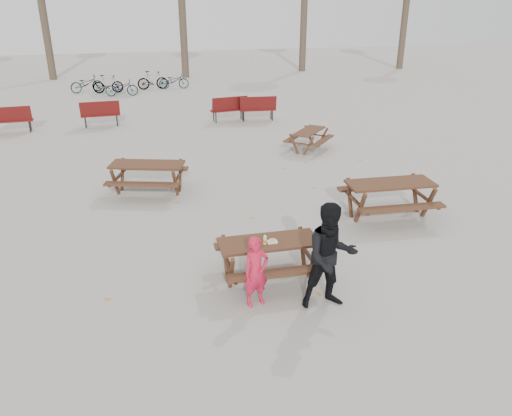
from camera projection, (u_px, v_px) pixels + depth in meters
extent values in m
plane|color=gray|center=(268.00, 278.00, 9.28)|extent=(80.00, 80.00, 0.00)
cube|color=#341D13|center=(269.00, 242.00, 8.98)|extent=(1.80, 0.70, 0.05)
cube|color=#341D13|center=(277.00, 273.00, 8.57)|extent=(1.80, 0.25, 0.05)
cube|color=#341D13|center=(261.00, 242.00, 9.64)|extent=(1.80, 0.25, 0.05)
cylinder|color=#341D13|center=(231.00, 274.00, 8.71)|extent=(0.08, 0.08, 0.73)
cylinder|color=#341D13|center=(225.00, 258.00, 9.25)|extent=(0.08, 0.08, 0.73)
cylinder|color=#341D13|center=(313.00, 264.00, 9.03)|extent=(0.08, 0.08, 0.73)
cylinder|color=#341D13|center=(302.00, 249.00, 9.56)|extent=(0.08, 0.08, 0.73)
cube|color=white|center=(272.00, 242.00, 8.90)|extent=(0.18, 0.11, 0.03)
ellipsoid|color=tan|center=(272.00, 240.00, 8.88)|extent=(0.14, 0.06, 0.05)
cylinder|color=silver|center=(265.00, 240.00, 8.84)|extent=(0.06, 0.06, 0.15)
cylinder|color=orange|center=(265.00, 241.00, 8.85)|extent=(0.07, 0.07, 0.05)
cylinder|color=white|center=(265.00, 236.00, 8.80)|extent=(0.03, 0.03, 0.02)
imported|color=red|center=(256.00, 272.00, 8.28)|extent=(0.52, 0.41, 1.25)
imported|color=black|center=(331.00, 257.00, 8.12)|extent=(0.92, 0.73, 1.86)
imported|color=black|center=(87.00, 84.00, 26.47)|extent=(1.81, 1.13, 0.90)
imported|color=black|center=(108.00, 84.00, 26.26)|extent=(1.57, 0.46, 0.94)
imported|color=black|center=(122.00, 87.00, 25.53)|extent=(1.64, 0.62, 0.85)
imported|color=black|center=(153.00, 80.00, 27.24)|extent=(1.68, 0.58, 0.99)
imported|color=black|center=(174.00, 81.00, 27.50)|extent=(1.65, 0.69, 0.85)
cylinder|color=#382B21|center=(45.00, 25.00, 29.34)|extent=(0.44, 0.44, 6.30)
cylinder|color=#382B21|center=(183.00, 27.00, 30.20)|extent=(0.44, 0.44, 5.95)
cylinder|color=#382B21|center=(304.00, 19.00, 32.64)|extent=(0.44, 0.44, 6.65)
cylinder|color=#382B21|center=(404.00, 29.00, 33.95)|extent=(0.44, 0.44, 5.25)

